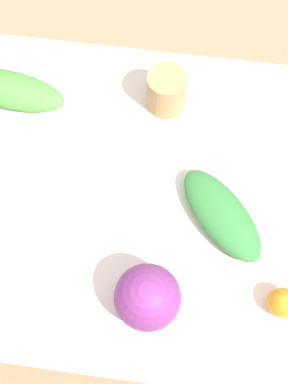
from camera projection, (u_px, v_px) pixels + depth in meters
The scene contains 7 objects.
ground_plane at pixel (144, 263), 2.25m from camera, with size 8.00×8.00×0.00m, color #937A5B.
dining_table at pixel (144, 205), 1.63m from camera, with size 1.46×1.02×0.75m.
cabbage_purple at pixel (147, 297), 1.35m from camera, with size 0.17×0.17×0.17m, color #7A2D75.
paper_bag at pixel (166, 91), 1.61m from camera, with size 0.12×0.12×0.14m, color #A87F51.
greens_bunch_chard at pixel (9, 90), 1.64m from camera, with size 0.36×0.12×0.10m, color #4C933D.
greens_bunch_dandelion at pixel (222, 215), 1.49m from camera, with size 0.32×0.13×0.07m, color #337538.
orange_4 at pixel (282, 303), 1.39m from camera, with size 0.08×0.08×0.08m, color orange.
Camera 1 is at (-0.08, 0.59, 2.19)m, focal length 50.00 mm.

